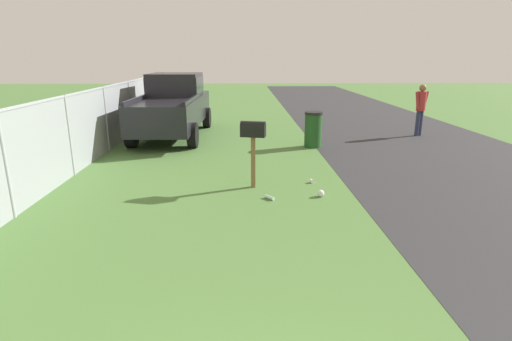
% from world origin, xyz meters
% --- Properties ---
extents(mailbox, '(0.32, 0.54, 1.40)m').
position_xyz_m(mailbox, '(6.81, 0.08, 1.12)').
color(mailbox, brown).
rests_on(mailbox, ground).
extents(pickup_truck, '(5.50, 2.24, 2.09)m').
position_xyz_m(pickup_truck, '(12.67, 2.65, 1.10)').
color(pickup_truck, black).
rests_on(pickup_truck, ground).
extents(trash_bin, '(0.54, 0.54, 1.07)m').
position_xyz_m(trash_bin, '(10.64, -1.83, 0.54)').
color(trash_bin, '#1E4C1E').
rests_on(trash_bin, ground).
extents(pedestrian, '(0.30, 0.54, 1.75)m').
position_xyz_m(pedestrian, '(12.31, -5.79, 1.02)').
color(pedestrian, '#2D3351').
rests_on(pedestrian, ground).
extents(fence_section, '(17.89, 0.07, 1.84)m').
position_xyz_m(fence_section, '(9.10, 4.22, 0.99)').
color(fence_section, '#9EA3A8').
rests_on(fence_section, ground).
extents(litter_bottle_near_hydrant, '(0.21, 0.20, 0.07)m').
position_xyz_m(litter_bottle_near_hydrant, '(6.05, -0.22, 0.04)').
color(litter_bottle_near_hydrant, '#B2D8BF').
rests_on(litter_bottle_near_hydrant, ground).
extents(litter_cup_by_mailbox, '(0.12, 0.11, 0.08)m').
position_xyz_m(litter_cup_by_mailbox, '(7.06, -1.21, 0.04)').
color(litter_cup_by_mailbox, white).
rests_on(litter_cup_by_mailbox, ground).
extents(litter_bag_midfield_b, '(0.14, 0.14, 0.14)m').
position_xyz_m(litter_bag_midfield_b, '(6.16, -1.24, 0.07)').
color(litter_bag_midfield_b, silver).
rests_on(litter_bag_midfield_b, ground).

